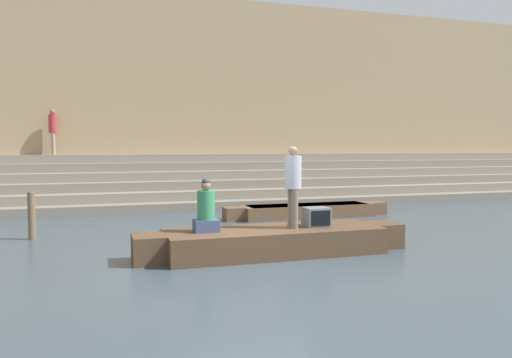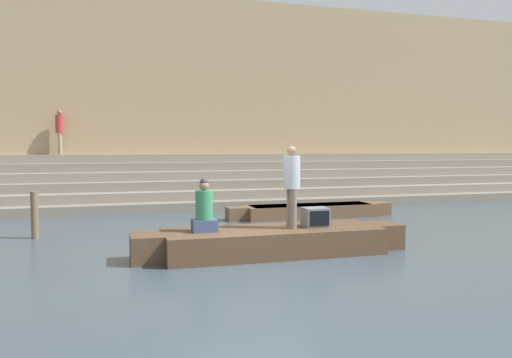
% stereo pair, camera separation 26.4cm
% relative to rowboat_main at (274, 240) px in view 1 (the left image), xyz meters
% --- Properties ---
extents(ground_plane, '(120.00, 120.00, 0.00)m').
position_rel_rowboat_main_xyz_m(ground_plane, '(-0.59, -0.66, -0.27)').
color(ground_plane, '#3D4C56').
extents(ghat_steps, '(36.00, 3.94, 1.82)m').
position_rel_rowboat_main_xyz_m(ghat_steps, '(-0.59, 9.13, 0.39)').
color(ghat_steps, gray).
rests_on(ghat_steps, ground).
extents(back_wall, '(34.20, 1.28, 8.01)m').
position_rel_rowboat_main_xyz_m(back_wall, '(-0.59, 11.14, 3.71)').
color(back_wall, tan).
rests_on(back_wall, ground).
extents(rowboat_main, '(5.47, 1.51, 0.51)m').
position_rel_rowboat_main_xyz_m(rowboat_main, '(0.00, 0.00, 0.00)').
color(rowboat_main, brown).
rests_on(rowboat_main, ground).
extents(person_standing, '(0.33, 0.33, 1.62)m').
position_rel_rowboat_main_xyz_m(person_standing, '(0.37, -0.05, 1.17)').
color(person_standing, '#756656').
rests_on(person_standing, rowboat_main).
extents(person_rowing, '(0.46, 0.36, 1.02)m').
position_rel_rowboat_main_xyz_m(person_rowing, '(-1.36, 0.04, 0.64)').
color(person_rowing, '#3D4C75').
rests_on(person_rowing, rowboat_main).
extents(tv_set, '(0.49, 0.42, 0.38)m').
position_rel_rowboat_main_xyz_m(tv_set, '(0.90, -0.02, 0.43)').
color(tv_set, slate).
rests_on(tv_set, rowboat_main).
extents(moored_boat_shore, '(5.14, 1.04, 0.38)m').
position_rel_rowboat_main_xyz_m(moored_boat_shore, '(2.69, 4.55, -0.07)').
color(moored_boat_shore, brown).
rests_on(moored_boat_shore, ground).
extents(mooring_post, '(0.17, 0.17, 1.08)m').
position_rel_rowboat_main_xyz_m(mooring_post, '(-4.75, 3.11, 0.27)').
color(mooring_post, brown).
rests_on(mooring_post, ground).
extents(person_on_steps, '(0.30, 0.30, 1.63)m').
position_rel_rowboat_main_xyz_m(person_on_steps, '(-4.80, 10.22, 2.49)').
color(person_on_steps, gray).
rests_on(person_on_steps, ghat_steps).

